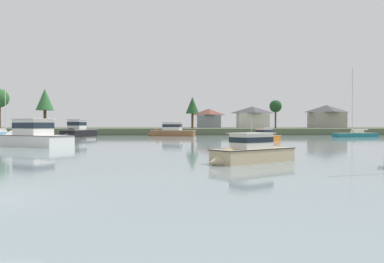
{
  "coord_description": "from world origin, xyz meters",
  "views": [
    {
      "loc": [
        6.23,
        -12.74,
        2.4
      ],
      "look_at": [
        7.29,
        43.39,
        1.44
      ],
      "focal_mm": 36.85,
      "sensor_mm": 36.0,
      "label": 1
    }
  ],
  "objects_px": {
    "dinghy_grey": "(88,139)",
    "mooring_buoy_white": "(195,138)",
    "cruiser_sand": "(247,156)",
    "cruiser_white": "(27,140)",
    "cruiser_orange": "(261,138)",
    "cruiser_wood": "(169,133)",
    "cruiser_black": "(76,133)",
    "sailboat_teal": "(355,136)",
    "sailboat_skyblue": "(3,135)",
    "mooring_buoy_yellow": "(36,138)"
  },
  "relations": [
    {
      "from": "dinghy_grey",
      "to": "mooring_buoy_white",
      "type": "relative_size",
      "value": 6.09
    },
    {
      "from": "cruiser_sand",
      "to": "cruiser_white",
      "type": "xyz_separation_m",
      "value": [
        -21.71,
        19.98,
        0.27
      ]
    },
    {
      "from": "cruiser_orange",
      "to": "mooring_buoy_white",
      "type": "relative_size",
      "value": 13.57
    },
    {
      "from": "cruiser_wood",
      "to": "mooring_buoy_white",
      "type": "relative_size",
      "value": 23.6
    },
    {
      "from": "cruiser_white",
      "to": "cruiser_sand",
      "type": "bearing_deg",
      "value": -42.63
    },
    {
      "from": "cruiser_black",
      "to": "cruiser_wood",
      "type": "bearing_deg",
      "value": 18.83
    },
    {
      "from": "cruiser_black",
      "to": "mooring_buoy_white",
      "type": "bearing_deg",
      "value": -22.43
    },
    {
      "from": "cruiser_sand",
      "to": "dinghy_grey",
      "type": "distance_m",
      "value": 43.99
    },
    {
      "from": "cruiser_black",
      "to": "mooring_buoy_white",
      "type": "distance_m",
      "value": 25.02
    },
    {
      "from": "cruiser_black",
      "to": "dinghy_grey",
      "type": "xyz_separation_m",
      "value": [
        5.68,
        -13.68,
        -0.64
      ]
    },
    {
      "from": "cruiser_orange",
      "to": "cruiser_white",
      "type": "xyz_separation_m",
      "value": [
        -29.08,
        -12.89,
        0.27
      ]
    },
    {
      "from": "sailboat_teal",
      "to": "cruiser_white",
      "type": "bearing_deg",
      "value": -148.41
    },
    {
      "from": "sailboat_teal",
      "to": "sailboat_skyblue",
      "type": "xyz_separation_m",
      "value": [
        -70.97,
        5.87,
        -0.03
      ]
    },
    {
      "from": "sailboat_skyblue",
      "to": "mooring_buoy_white",
      "type": "relative_size",
      "value": 23.88
    },
    {
      "from": "cruiser_white",
      "to": "dinghy_grey",
      "type": "xyz_separation_m",
      "value": [
        2.14,
        19.42,
        -0.6
      ]
    },
    {
      "from": "mooring_buoy_yellow",
      "to": "sailboat_teal",
      "type": "bearing_deg",
      "value": 4.28
    },
    {
      "from": "cruiser_black",
      "to": "cruiser_orange",
      "type": "distance_m",
      "value": 38.37
    },
    {
      "from": "cruiser_sand",
      "to": "mooring_buoy_white",
      "type": "relative_size",
      "value": 14.05
    },
    {
      "from": "mooring_buoy_white",
      "to": "sailboat_teal",
      "type": "bearing_deg",
      "value": 14.04
    },
    {
      "from": "dinghy_grey",
      "to": "sailboat_skyblue",
      "type": "bearing_deg",
      "value": 140.84
    },
    {
      "from": "cruiser_white",
      "to": "dinghy_grey",
      "type": "relative_size",
      "value": 3.83
    },
    {
      "from": "sailboat_skyblue",
      "to": "dinghy_grey",
      "type": "xyz_separation_m",
      "value": [
        21.97,
        -17.89,
        -0.14
      ]
    },
    {
      "from": "dinghy_grey",
      "to": "sailboat_teal",
      "type": "bearing_deg",
      "value": 13.79
    },
    {
      "from": "sailboat_skyblue",
      "to": "cruiser_sand",
      "type": "bearing_deg",
      "value": -54.06
    },
    {
      "from": "cruiser_black",
      "to": "dinghy_grey",
      "type": "height_order",
      "value": "cruiser_black"
    },
    {
      "from": "cruiser_sand",
      "to": "cruiser_white",
      "type": "bearing_deg",
      "value": 137.37
    },
    {
      "from": "cruiser_wood",
      "to": "mooring_buoy_yellow",
      "type": "xyz_separation_m",
      "value": [
        -23.58,
        -12.28,
        -0.64
      ]
    },
    {
      "from": "cruiser_wood",
      "to": "dinghy_grey",
      "type": "bearing_deg",
      "value": -121.72
    },
    {
      "from": "dinghy_grey",
      "to": "mooring_buoy_white",
      "type": "distance_m",
      "value": 17.93
    },
    {
      "from": "cruiser_sand",
      "to": "mooring_buoy_yellow",
      "type": "bearing_deg",
      "value": 123.4
    },
    {
      "from": "cruiser_sand",
      "to": "mooring_buoy_yellow",
      "type": "relative_size",
      "value": 15.74
    },
    {
      "from": "cruiser_sand",
      "to": "sailboat_teal",
      "type": "height_order",
      "value": "sailboat_teal"
    },
    {
      "from": "cruiser_black",
      "to": "mooring_buoy_yellow",
      "type": "xyz_separation_m",
      "value": [
        -5.68,
        -6.17,
        -0.69
      ]
    },
    {
      "from": "cruiser_sand",
      "to": "sailboat_teal",
      "type": "xyz_separation_m",
      "value": [
        29.43,
        51.43,
        -0.17
      ]
    },
    {
      "from": "mooring_buoy_white",
      "to": "cruiser_sand",
      "type": "bearing_deg",
      "value": -87.21
    },
    {
      "from": "cruiser_wood",
      "to": "cruiser_orange",
      "type": "relative_size",
      "value": 1.74
    },
    {
      "from": "cruiser_sand",
      "to": "cruiser_wood",
      "type": "distance_m",
      "value": 59.64
    },
    {
      "from": "cruiser_black",
      "to": "sailboat_skyblue",
      "type": "bearing_deg",
      "value": 165.49
    },
    {
      "from": "cruiser_sand",
      "to": "mooring_buoy_yellow",
      "type": "xyz_separation_m",
      "value": [
        -30.92,
        46.91,
        -0.38
      ]
    },
    {
      "from": "mooring_buoy_yellow",
      "to": "cruiser_wood",
      "type": "bearing_deg",
      "value": 27.5
    },
    {
      "from": "cruiser_sand",
      "to": "cruiser_white",
      "type": "relative_size",
      "value": 0.6
    },
    {
      "from": "cruiser_wood",
      "to": "cruiser_black",
      "type": "relative_size",
      "value": 0.99
    },
    {
      "from": "sailboat_skyblue",
      "to": "mooring_buoy_white",
      "type": "distance_m",
      "value": 41.75
    },
    {
      "from": "cruiser_orange",
      "to": "cruiser_black",
      "type": "bearing_deg",
      "value": 148.23
    },
    {
      "from": "cruiser_wood",
      "to": "cruiser_white",
      "type": "xyz_separation_m",
      "value": [
        -14.36,
        -39.2,
        0.01
      ]
    },
    {
      "from": "cruiser_sand",
      "to": "sailboat_teal",
      "type": "distance_m",
      "value": 59.25
    },
    {
      "from": "sailboat_teal",
      "to": "mooring_buoy_white",
      "type": "relative_size",
      "value": 30.13
    },
    {
      "from": "sailboat_teal",
      "to": "mooring_buoy_white",
      "type": "xyz_separation_m",
      "value": [
        -31.55,
        -7.89,
        -0.21
      ]
    },
    {
      "from": "cruiser_wood",
      "to": "sailboat_teal",
      "type": "relative_size",
      "value": 0.78
    },
    {
      "from": "cruiser_black",
      "to": "mooring_buoy_yellow",
      "type": "distance_m",
      "value": 8.41
    }
  ]
}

